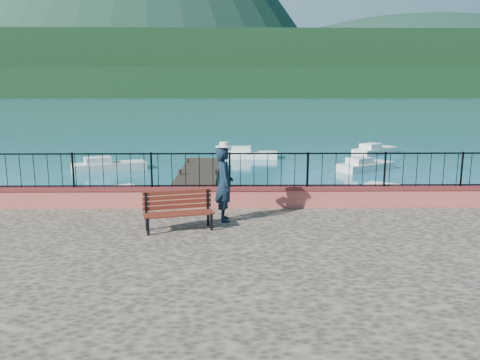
{
  "coord_description": "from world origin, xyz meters",
  "views": [
    {
      "loc": [
        -0.21,
        -9.3,
        4.46
      ],
      "look_at": [
        -0.03,
        2.0,
        2.3
      ],
      "focal_mm": 35.0,
      "sensor_mm": 36.0,
      "label": 1
    }
  ],
  "objects_px": {
    "person": "(224,184)",
    "boat_2": "(366,163)",
    "boat_4": "(250,152)",
    "park_bench": "(179,219)",
    "boat_0": "(133,195)",
    "boat_3": "(109,163)",
    "boat_5": "(375,148)",
    "boat_1": "(393,195)"
  },
  "relations": [
    {
      "from": "person",
      "to": "boat_2",
      "type": "relative_size",
      "value": 0.54
    },
    {
      "from": "person",
      "to": "boat_4",
      "type": "height_order",
      "value": "person"
    },
    {
      "from": "park_bench",
      "to": "boat_2",
      "type": "height_order",
      "value": "park_bench"
    },
    {
      "from": "boat_0",
      "to": "boat_4",
      "type": "height_order",
      "value": "same"
    },
    {
      "from": "boat_3",
      "to": "boat_4",
      "type": "height_order",
      "value": "same"
    },
    {
      "from": "boat_2",
      "to": "boat_5",
      "type": "xyz_separation_m",
      "value": [
        2.68,
        7.11,
        0.0
      ]
    },
    {
      "from": "boat_0",
      "to": "boat_5",
      "type": "relative_size",
      "value": 1.12
    },
    {
      "from": "person",
      "to": "boat_5",
      "type": "bearing_deg",
      "value": -34.11
    },
    {
      "from": "boat_1",
      "to": "boat_2",
      "type": "height_order",
      "value": "same"
    },
    {
      "from": "boat_2",
      "to": "boat_1",
      "type": "bearing_deg",
      "value": -131.25
    },
    {
      "from": "park_bench",
      "to": "boat_2",
      "type": "xyz_separation_m",
      "value": [
        8.87,
        15.45,
        -1.08
      ]
    },
    {
      "from": "boat_2",
      "to": "boat_3",
      "type": "height_order",
      "value": "same"
    },
    {
      "from": "person",
      "to": "boat_5",
      "type": "xyz_separation_m",
      "value": [
        10.48,
        21.76,
        -1.75
      ]
    },
    {
      "from": "boat_1",
      "to": "boat_4",
      "type": "relative_size",
      "value": 0.93
    },
    {
      "from": "park_bench",
      "to": "boat_2",
      "type": "distance_m",
      "value": 17.85
    },
    {
      "from": "boat_0",
      "to": "boat_3",
      "type": "xyz_separation_m",
      "value": [
        -3.11,
        8.31,
        0.0
      ]
    },
    {
      "from": "boat_0",
      "to": "boat_4",
      "type": "bearing_deg",
      "value": 34.96
    },
    {
      "from": "boat_2",
      "to": "boat_3",
      "type": "bearing_deg",
      "value": 146.11
    },
    {
      "from": "person",
      "to": "boat_5",
      "type": "height_order",
      "value": "person"
    },
    {
      "from": "park_bench",
      "to": "boat_3",
      "type": "height_order",
      "value": "park_bench"
    },
    {
      "from": "person",
      "to": "boat_3",
      "type": "relative_size",
      "value": 0.47
    },
    {
      "from": "park_bench",
      "to": "boat_1",
      "type": "relative_size",
      "value": 0.5
    },
    {
      "from": "boat_4",
      "to": "boat_5",
      "type": "height_order",
      "value": "same"
    },
    {
      "from": "boat_2",
      "to": "boat_4",
      "type": "xyz_separation_m",
      "value": [
        -6.45,
        5.03,
        0.0
      ]
    },
    {
      "from": "boat_5",
      "to": "boat_4",
      "type": "bearing_deg",
      "value": 152.82
    },
    {
      "from": "boat_0",
      "to": "boat_1",
      "type": "xyz_separation_m",
      "value": [
        10.31,
        -0.19,
        0.0
      ]
    },
    {
      "from": "boat_4",
      "to": "boat_1",
      "type": "bearing_deg",
      "value": -64.25
    },
    {
      "from": "boat_4",
      "to": "boat_5",
      "type": "distance_m",
      "value": 9.36
    },
    {
      "from": "boat_1",
      "to": "boat_2",
      "type": "relative_size",
      "value": 0.98
    },
    {
      "from": "boat_0",
      "to": "boat_2",
      "type": "height_order",
      "value": "same"
    },
    {
      "from": "boat_1",
      "to": "park_bench",
      "type": "bearing_deg",
      "value": -99.09
    },
    {
      "from": "person",
      "to": "boat_2",
      "type": "xyz_separation_m",
      "value": [
        7.8,
        14.65,
        -1.75
      ]
    },
    {
      "from": "park_bench",
      "to": "person",
      "type": "relative_size",
      "value": 0.91
    },
    {
      "from": "park_bench",
      "to": "boat_2",
      "type": "bearing_deg",
      "value": 45.65
    },
    {
      "from": "park_bench",
      "to": "boat_3",
      "type": "relative_size",
      "value": 0.42
    },
    {
      "from": "park_bench",
      "to": "boat_2",
      "type": "relative_size",
      "value": 0.49
    },
    {
      "from": "boat_1",
      "to": "boat_5",
      "type": "xyz_separation_m",
      "value": [
        3.91,
        15.32,
        0.0
      ]
    },
    {
      "from": "person",
      "to": "boat_2",
      "type": "bearing_deg",
      "value": -36.42
    },
    {
      "from": "park_bench",
      "to": "boat_5",
      "type": "xyz_separation_m",
      "value": [
        11.55,
        22.56,
        -1.08
      ]
    },
    {
      "from": "person",
      "to": "boat_2",
      "type": "distance_m",
      "value": 16.69
    },
    {
      "from": "park_bench",
      "to": "boat_1",
      "type": "bearing_deg",
      "value": 28.94
    },
    {
      "from": "person",
      "to": "boat_3",
      "type": "bearing_deg",
      "value": 16.22
    }
  ]
}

